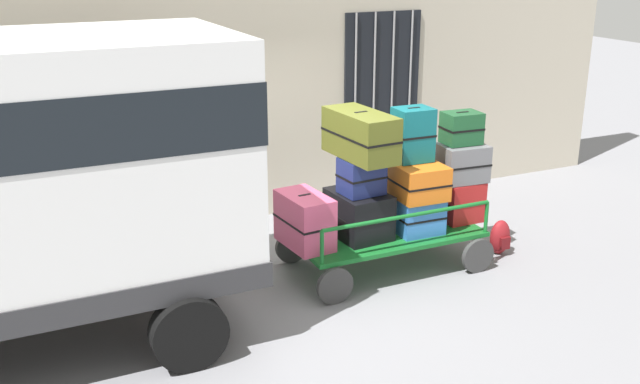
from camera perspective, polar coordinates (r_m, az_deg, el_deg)
ground_plane at (r=8.49m, az=-0.48°, el=-6.56°), size 40.00×40.00×0.00m
building_wall at (r=9.83m, az=-6.07°, el=12.06°), size 12.00×0.38×5.00m
luggage_cart at (r=8.59m, az=5.02°, el=-3.55°), size 2.27×1.23×0.46m
cart_railing at (r=8.45m, az=5.10°, el=-1.02°), size 2.15×1.09×0.39m
suitcase_left_bottom at (r=8.03m, az=-1.21°, el=-2.23°), size 0.49×0.76×0.60m
suitcase_midleft_bottom at (r=8.32m, az=3.03°, el=-1.72°), size 0.60×0.77×0.53m
suitcase_midleft_middle at (r=8.13m, az=3.26°, el=1.26°), size 0.49×0.41×0.41m
suitcase_midleft_top at (r=8.03m, az=3.19°, el=4.49°), size 0.52×1.02×0.51m
suitcase_center_bottom at (r=8.66m, az=6.97°, el=-1.37°), size 0.56×0.87×0.42m
suitcase_center_middle at (r=8.55m, az=7.00°, el=1.25°), size 0.59×1.02×0.40m
suitcase_center_top at (r=8.38m, az=7.26°, el=4.49°), size 0.44×0.37×0.62m
suitcase_midright_bottom at (r=8.99m, az=10.75°, el=-0.56°), size 0.48×0.52×0.50m
suitcase_midright_middle at (r=8.83m, az=11.00°, el=2.29°), size 0.59×0.51×0.44m
suitcase_midright_top at (r=8.75m, az=11.01°, el=4.95°), size 0.46×0.37×0.38m
backpack at (r=9.26m, az=13.91°, el=-3.46°), size 0.27×0.22×0.44m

